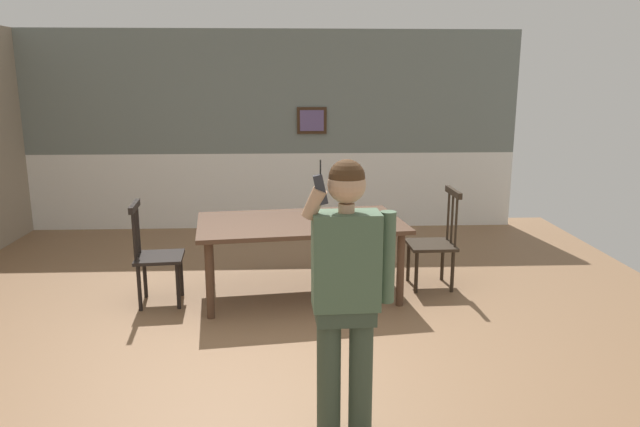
{
  "coord_description": "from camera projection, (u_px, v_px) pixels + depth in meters",
  "views": [
    {
      "loc": [
        0.29,
        -4.48,
        2.04
      ],
      "look_at": [
        0.47,
        -0.67,
        1.17
      ],
      "focal_mm": 33.19,
      "sensor_mm": 36.0,
      "label": 1
    }
  ],
  "objects": [
    {
      "name": "chair_near_window",
      "position": [
        435.0,
        241.0,
        5.85
      ],
      "size": [
        0.46,
        0.46,
        0.99
      ],
      "rotation": [
        0.0,
        0.0,
        1.6
      ],
      "color": "#2D2319",
      "rests_on": "ground_plane"
    },
    {
      "name": "person_figure",
      "position": [
        347.0,
        284.0,
        3.31
      ],
      "size": [
        0.54,
        0.22,
        1.62
      ],
      "rotation": [
        0.0,
        0.0,
        3.18
      ],
      "color": "#3A493A",
      "rests_on": "ground_plane"
    },
    {
      "name": "ground_plane",
      "position": [
        259.0,
        335.0,
        4.81
      ],
      "size": [
        8.02,
        8.02,
        0.0
      ],
      "primitive_type": "plane",
      "color": "#846042"
    },
    {
      "name": "dining_table",
      "position": [
        300.0,
        228.0,
        5.58
      ],
      "size": [
        2.03,
        1.32,
        0.73
      ],
      "rotation": [
        0.0,
        0.0,
        0.13
      ],
      "color": "#4C3323",
      "rests_on": "ground_plane"
    },
    {
      "name": "room_back_partition",
      "position": [
        271.0,
        135.0,
        8.07
      ],
      "size": [
        6.71,
        0.17,
        2.68
      ],
      "color": "slate",
      "rests_on": "ground_plane"
    },
    {
      "name": "chair_by_doorway",
      "position": [
        155.0,
        255.0,
        5.4
      ],
      "size": [
        0.46,
        0.46,
        0.95
      ],
      "rotation": [
        0.0,
        0.0,
        4.81
      ],
      "color": "black",
      "rests_on": "ground_plane"
    }
  ]
}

